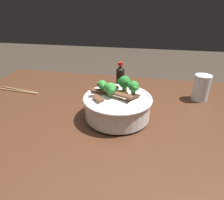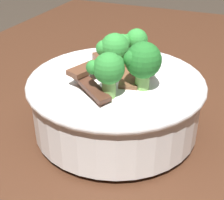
{
  "view_description": "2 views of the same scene",
  "coord_description": "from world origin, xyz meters",
  "px_view_note": "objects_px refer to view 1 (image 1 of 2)",
  "views": [
    {
      "loc": [
        -0.2,
        0.62,
        1.15
      ],
      "look_at": [
        -0.07,
        -0.01,
        0.83
      ],
      "focal_mm": 30.98,
      "sensor_mm": 36.0,
      "label": 1
    },
    {
      "loc": [
        -0.48,
        -0.16,
        1.05
      ],
      "look_at": [
        -0.06,
        0.02,
        0.79
      ],
      "focal_mm": 52.8,
      "sensor_mm": 36.0,
      "label": 2
    }
  ],
  "objects_px": {
    "drinking_glass": "(201,89)",
    "chopsticks_pair": "(20,91)",
    "rice_bowl": "(117,104)",
    "soy_sauce_bottle": "(120,76)"
  },
  "relations": [
    {
      "from": "drinking_glass",
      "to": "chopsticks_pair",
      "type": "xyz_separation_m",
      "value": [
        0.86,
        0.08,
        -0.05
      ]
    },
    {
      "from": "rice_bowl",
      "to": "chopsticks_pair",
      "type": "bearing_deg",
      "value": -15.7
    },
    {
      "from": "chopsticks_pair",
      "to": "soy_sauce_bottle",
      "type": "distance_m",
      "value": 0.51
    },
    {
      "from": "rice_bowl",
      "to": "drinking_glass",
      "type": "height_order",
      "value": "rice_bowl"
    },
    {
      "from": "drinking_glass",
      "to": "chopsticks_pair",
      "type": "bearing_deg",
      "value": 5.29
    },
    {
      "from": "chopsticks_pair",
      "to": "rice_bowl",
      "type": "bearing_deg",
      "value": 164.3
    },
    {
      "from": "drinking_glass",
      "to": "soy_sauce_bottle",
      "type": "bearing_deg",
      "value": -13.26
    },
    {
      "from": "rice_bowl",
      "to": "chopsticks_pair",
      "type": "xyz_separation_m",
      "value": [
        0.52,
        -0.15,
        -0.06
      ]
    },
    {
      "from": "soy_sauce_bottle",
      "to": "chopsticks_pair",
      "type": "bearing_deg",
      "value": 19.31
    },
    {
      "from": "rice_bowl",
      "to": "chopsticks_pair",
      "type": "distance_m",
      "value": 0.54
    }
  ]
}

